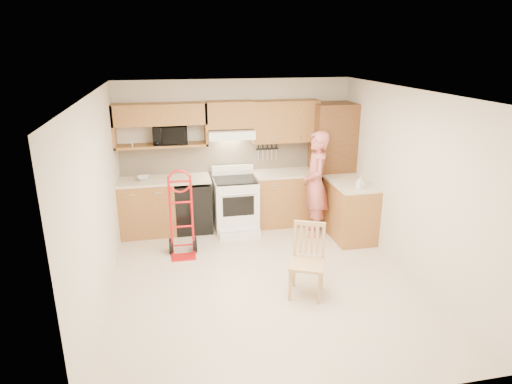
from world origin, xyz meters
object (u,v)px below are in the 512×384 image
object	(u,v)px
person	(316,184)
dining_chair	(307,262)
hand_truck	(182,218)
microwave	(170,135)
range	(236,201)

from	to	relation	value
person	dining_chair	distance (m)	1.98
hand_truck	microwave	bearing A→B (deg)	95.51
range	dining_chair	bearing A→B (deg)	-76.49
microwave	hand_truck	xyz separation A→B (m)	(0.08, -1.10, -1.04)
microwave	range	xyz separation A→B (m)	(1.02, -0.31, -1.11)
person	hand_truck	world-z (taller)	person
range	dining_chair	size ratio (longest dim) A/B	1.14
microwave	range	distance (m)	1.54
dining_chair	hand_truck	bearing A→B (deg)	159.53
microwave	dining_chair	xyz separation A→B (m)	(1.56, -2.54, -1.18)
microwave	range	world-z (taller)	microwave
microwave	dining_chair	size ratio (longest dim) A/B	0.59
microwave	person	world-z (taller)	microwave
hand_truck	dining_chair	size ratio (longest dim) A/B	1.30
person	dining_chair	size ratio (longest dim) A/B	1.88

